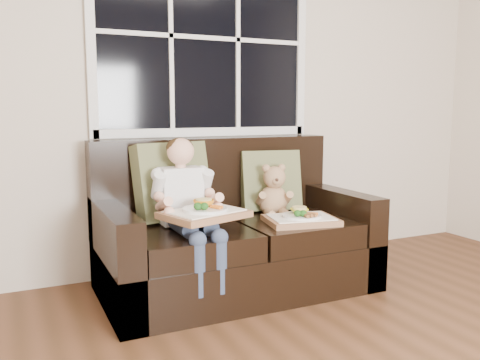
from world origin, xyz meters
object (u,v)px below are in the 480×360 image
tray_left (204,212)px  tray_right (301,219)px  loveseat (232,240)px  child (186,198)px  teddy_bear (274,194)px

tray_left → tray_right: tray_left is taller
loveseat → child: size_ratio=2.06×
teddy_bear → tray_right: bearing=-70.5°
child → tray_right: child is taller
loveseat → tray_left: (-0.31, -0.30, 0.27)m
tray_left → tray_right: 0.65m
tray_right → loveseat: bearing=149.5°
child → tray_right: size_ratio=1.71×
child → tray_left: bearing=-76.3°
child → tray_right: 0.73m
child → tray_left: (0.04, -0.18, -0.06)m
teddy_bear → tray_left: (-0.62, -0.31, -0.02)m
loveseat → teddy_bear: 0.42m
loveseat → child: bearing=-161.6°
tray_left → child: bearing=86.2°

